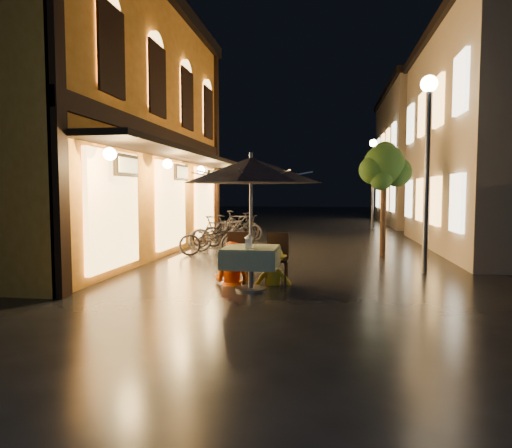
% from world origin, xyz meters
% --- Properties ---
extents(ground, '(90.00, 90.00, 0.00)m').
position_xyz_m(ground, '(0.00, 0.00, 0.00)').
color(ground, black).
rests_on(ground, ground).
extents(west_building, '(5.90, 11.40, 7.40)m').
position_xyz_m(west_building, '(-5.72, 4.00, 3.71)').
color(west_building, orange).
rests_on(west_building, ground).
extents(east_building_far, '(7.30, 10.30, 7.30)m').
position_xyz_m(east_building_far, '(7.49, 18.00, 3.66)').
color(east_building_far, '#9E937E').
rests_on(east_building_far, ground).
extents(street_tree, '(1.43, 1.20, 3.15)m').
position_xyz_m(street_tree, '(2.41, 4.51, 2.42)').
color(street_tree, black).
rests_on(street_tree, ground).
extents(streetlamp_near, '(0.36, 0.36, 4.23)m').
position_xyz_m(streetlamp_near, '(3.00, 2.00, 2.92)').
color(streetlamp_near, '#59595E').
rests_on(streetlamp_near, ground).
extents(streetlamp_far, '(0.36, 0.36, 4.23)m').
position_xyz_m(streetlamp_far, '(3.00, 14.00, 2.92)').
color(streetlamp_far, '#59595E').
rests_on(streetlamp_far, ground).
extents(cafe_table, '(0.99, 0.99, 0.78)m').
position_xyz_m(cafe_table, '(-0.45, -0.27, 0.59)').
color(cafe_table, '#59595E').
rests_on(cafe_table, ground).
extents(patio_umbrella, '(2.50, 2.50, 2.46)m').
position_xyz_m(patio_umbrella, '(-0.45, -0.27, 2.15)').
color(patio_umbrella, '#59595E').
rests_on(patio_umbrella, ground).
extents(cafe_chair_left, '(0.42, 0.42, 0.97)m').
position_xyz_m(cafe_chair_left, '(-0.85, 0.47, 0.54)').
color(cafe_chair_left, black).
rests_on(cafe_chair_left, ground).
extents(cafe_chair_right, '(0.42, 0.42, 0.97)m').
position_xyz_m(cafe_chair_right, '(-0.05, 0.47, 0.54)').
color(cafe_chair_right, black).
rests_on(cafe_chair_right, ground).
extents(table_lantern, '(0.16, 0.16, 0.25)m').
position_xyz_m(table_lantern, '(-0.45, -0.48, 0.92)').
color(table_lantern, white).
rests_on(table_lantern, cafe_table).
extents(person_orange, '(0.92, 0.81, 1.59)m').
position_xyz_m(person_orange, '(-0.92, 0.24, 0.79)').
color(person_orange, '#F55503').
rests_on(person_orange, ground).
extents(person_yellow, '(0.97, 0.63, 1.41)m').
position_xyz_m(person_yellow, '(-0.12, 0.29, 0.70)').
color(person_yellow, yellow).
rests_on(person_yellow, ground).
extents(bicycle_0, '(1.87, 1.28, 0.93)m').
position_xyz_m(bicycle_0, '(-2.32, 4.01, 0.46)').
color(bicycle_0, black).
rests_on(bicycle_0, ground).
extents(bicycle_1, '(1.83, 0.89, 1.06)m').
position_xyz_m(bicycle_1, '(-2.26, 4.73, 0.53)').
color(bicycle_1, '#222127').
rests_on(bicycle_1, ground).
extents(bicycle_2, '(1.85, 0.94, 0.93)m').
position_xyz_m(bicycle_2, '(-2.47, 5.48, 0.46)').
color(bicycle_2, black).
rests_on(bicycle_2, ground).
extents(bicycle_3, '(1.76, 0.81, 1.02)m').
position_xyz_m(bicycle_3, '(-2.20, 5.88, 0.51)').
color(bicycle_3, black).
rests_on(bicycle_3, ground).
extents(bicycle_4, '(1.85, 1.20, 0.92)m').
position_xyz_m(bicycle_4, '(-2.20, 8.05, 0.46)').
color(bicycle_4, black).
rests_on(bicycle_4, ground).
extents(bicycle_5, '(1.85, 0.90, 1.07)m').
position_xyz_m(bicycle_5, '(-2.37, 8.05, 0.54)').
color(bicycle_5, black).
rests_on(bicycle_5, ground).
extents(bicycle_6, '(1.69, 0.94, 0.84)m').
position_xyz_m(bicycle_6, '(-2.57, 9.11, 0.42)').
color(bicycle_6, black).
rests_on(bicycle_6, ground).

